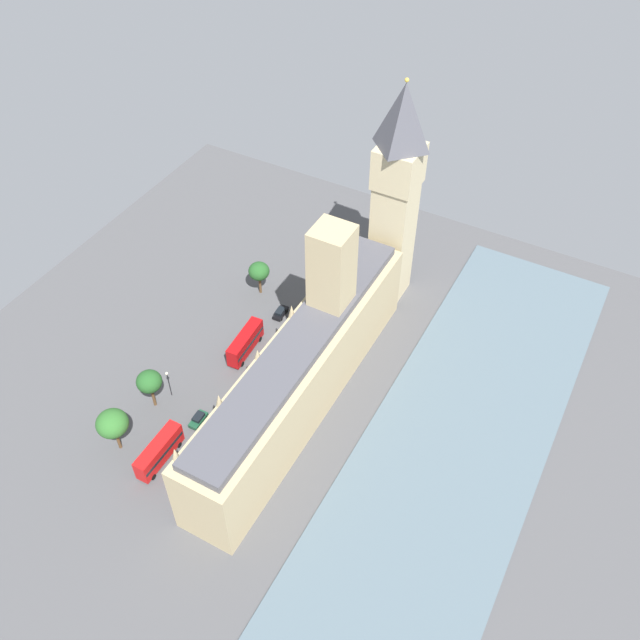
{
  "coord_description": "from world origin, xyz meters",
  "views": [
    {
      "loc": [
        -42.86,
        67.81,
        102.25
      ],
      "look_at": [
        1.0,
        -12.6,
        9.33
      ],
      "focal_mm": 38.61,
      "sensor_mm": 36.0,
      "label": 1
    }
  ],
  "objects_px": {
    "clock_tower": "(396,194)",
    "plane_tree_corner": "(149,382)",
    "plane_tree_trailing": "(259,271)",
    "parliament_building": "(304,365)",
    "car_dark_green_under_trees": "(198,419)",
    "car_black_far_end": "(281,312)",
    "double_decker_bus_near_tower": "(245,342)",
    "plane_tree_kerbside": "(112,424)",
    "pedestrian_midblock": "(258,403)",
    "street_lamp_opposite_hall": "(168,379)",
    "double_decker_bus_by_river_gate": "(159,451)",
    "pedestrian_leading": "(276,372)"
  },
  "relations": [
    {
      "from": "plane_tree_corner",
      "to": "street_lamp_opposite_hall",
      "type": "relative_size",
      "value": 1.33
    },
    {
      "from": "clock_tower",
      "to": "plane_tree_corner",
      "type": "relative_size",
      "value": 5.59
    },
    {
      "from": "parliament_building",
      "to": "car_dark_green_under_trees",
      "type": "height_order",
      "value": "parliament_building"
    },
    {
      "from": "plane_tree_kerbside",
      "to": "double_decker_bus_near_tower",
      "type": "bearing_deg",
      "value": -103.39
    },
    {
      "from": "car_dark_green_under_trees",
      "to": "plane_tree_corner",
      "type": "xyz_separation_m",
      "value": [
        9.49,
        0.57,
        5.74
      ]
    },
    {
      "from": "plane_tree_trailing",
      "to": "plane_tree_corner",
      "type": "height_order",
      "value": "plane_tree_corner"
    },
    {
      "from": "car_dark_green_under_trees",
      "to": "plane_tree_kerbside",
      "type": "distance_m",
      "value": 15.48
    },
    {
      "from": "car_dark_green_under_trees",
      "to": "car_black_far_end",
      "type": "bearing_deg",
      "value": -90.84
    },
    {
      "from": "parliament_building",
      "to": "pedestrian_midblock",
      "type": "xyz_separation_m",
      "value": [
        6.82,
        5.83,
        -8.63
      ]
    },
    {
      "from": "clock_tower",
      "to": "plane_tree_corner",
      "type": "bearing_deg",
      "value": 63.47
    },
    {
      "from": "double_decker_bus_by_river_gate",
      "to": "pedestrian_midblock",
      "type": "bearing_deg",
      "value": 64.33
    },
    {
      "from": "plane_tree_trailing",
      "to": "plane_tree_corner",
      "type": "bearing_deg",
      "value": 88.5
    },
    {
      "from": "car_black_far_end",
      "to": "car_dark_green_under_trees",
      "type": "xyz_separation_m",
      "value": [
        -1.05,
        30.76,
        -0.0
      ]
    },
    {
      "from": "parliament_building",
      "to": "pedestrian_leading",
      "type": "xyz_separation_m",
      "value": [
        7.72,
        -2.2,
        -8.61
      ]
    },
    {
      "from": "car_dark_green_under_trees",
      "to": "street_lamp_opposite_hall",
      "type": "xyz_separation_m",
      "value": [
        8.19,
        -2.7,
        3.66
      ]
    },
    {
      "from": "plane_tree_trailing",
      "to": "pedestrian_midblock",
      "type": "bearing_deg",
      "value": 121.11
    },
    {
      "from": "plane_tree_trailing",
      "to": "plane_tree_kerbside",
      "type": "bearing_deg",
      "value": 89.5
    },
    {
      "from": "parliament_building",
      "to": "double_decker_bus_by_river_gate",
      "type": "relative_size",
      "value": 5.95
    },
    {
      "from": "pedestrian_leading",
      "to": "double_decker_bus_near_tower",
      "type": "bearing_deg",
      "value": 111.88
    },
    {
      "from": "double_decker_bus_by_river_gate",
      "to": "plane_tree_trailing",
      "type": "xyz_separation_m",
      "value": [
        7.56,
        -44.52,
        3.38
      ]
    },
    {
      "from": "pedestrian_leading",
      "to": "pedestrian_midblock",
      "type": "distance_m",
      "value": 8.08
    },
    {
      "from": "plane_tree_kerbside",
      "to": "plane_tree_corner",
      "type": "height_order",
      "value": "plane_tree_kerbside"
    },
    {
      "from": "clock_tower",
      "to": "street_lamp_opposite_hall",
      "type": "bearing_deg",
      "value": 63.14
    },
    {
      "from": "parliament_building",
      "to": "plane_tree_corner",
      "type": "distance_m",
      "value": 28.07
    },
    {
      "from": "clock_tower",
      "to": "car_black_far_end",
      "type": "bearing_deg",
      "value": 48.13
    },
    {
      "from": "pedestrian_midblock",
      "to": "street_lamp_opposite_hall",
      "type": "distance_m",
      "value": 17.05
    },
    {
      "from": "double_decker_bus_by_river_gate",
      "to": "pedestrian_leading",
      "type": "xyz_separation_m",
      "value": [
        -7.53,
        -26.05,
        -1.93
      ]
    },
    {
      "from": "car_dark_green_under_trees",
      "to": "double_decker_bus_by_river_gate",
      "type": "distance_m",
      "value": 9.89
    },
    {
      "from": "car_dark_green_under_trees",
      "to": "plane_tree_trailing",
      "type": "bearing_deg",
      "value": -78.97
    },
    {
      "from": "car_dark_green_under_trees",
      "to": "plane_tree_trailing",
      "type": "relative_size",
      "value": 0.51
    },
    {
      "from": "car_black_far_end",
      "to": "double_decker_bus_by_river_gate",
      "type": "bearing_deg",
      "value": -93.87
    },
    {
      "from": "double_decker_bus_by_river_gate",
      "to": "plane_tree_kerbside",
      "type": "relative_size",
      "value": 1.12
    },
    {
      "from": "double_decker_bus_near_tower",
      "to": "car_dark_green_under_trees",
      "type": "distance_m",
      "value": 18.91
    },
    {
      "from": "parliament_building",
      "to": "double_decker_bus_by_river_gate",
      "type": "bearing_deg",
      "value": 57.39
    },
    {
      "from": "clock_tower",
      "to": "double_decker_bus_near_tower",
      "type": "xyz_separation_m",
      "value": [
        17.07,
        30.15,
        -22.45
      ]
    },
    {
      "from": "plane_tree_corner",
      "to": "street_lamp_opposite_hall",
      "type": "xyz_separation_m",
      "value": [
        -1.3,
        -3.27,
        -2.08
      ]
    },
    {
      "from": "pedestrian_leading",
      "to": "street_lamp_opposite_hall",
      "type": "bearing_deg",
      "value": 170.5
    },
    {
      "from": "street_lamp_opposite_hall",
      "to": "plane_tree_trailing",
      "type": "bearing_deg",
      "value": -89.34
    },
    {
      "from": "plane_tree_kerbside",
      "to": "street_lamp_opposite_hall",
      "type": "xyz_separation_m",
      "value": [
        -0.77,
        -13.75,
        -2.43
      ]
    },
    {
      "from": "parliament_building",
      "to": "car_dark_green_under_trees",
      "type": "xyz_separation_m",
      "value": [
        14.25,
        14.16,
        -8.43
      ]
    },
    {
      "from": "car_dark_green_under_trees",
      "to": "pedestrian_midblock",
      "type": "height_order",
      "value": "car_dark_green_under_trees"
    },
    {
      "from": "clock_tower",
      "to": "plane_tree_kerbside",
      "type": "distance_m",
      "value": 67.11
    },
    {
      "from": "parliament_building",
      "to": "plane_tree_trailing",
      "type": "relative_size",
      "value": 7.84
    },
    {
      "from": "clock_tower",
      "to": "double_decker_bus_near_tower",
      "type": "distance_m",
      "value": 41.28
    },
    {
      "from": "plane_tree_corner",
      "to": "double_decker_bus_by_river_gate",
      "type": "bearing_deg",
      "value": 133.0
    },
    {
      "from": "pedestrian_leading",
      "to": "plane_tree_trailing",
      "type": "relative_size",
      "value": 0.2
    },
    {
      "from": "parliament_building",
      "to": "street_lamp_opposite_hall",
      "type": "bearing_deg",
      "value": 27.05
    },
    {
      "from": "double_decker_bus_by_river_gate",
      "to": "pedestrian_leading",
      "type": "height_order",
      "value": "double_decker_bus_by_river_gate"
    },
    {
      "from": "car_black_far_end",
      "to": "plane_tree_trailing",
      "type": "relative_size",
      "value": 0.53
    },
    {
      "from": "double_decker_bus_by_river_gate",
      "to": "pedestrian_midblock",
      "type": "distance_m",
      "value": 19.99
    }
  ]
}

